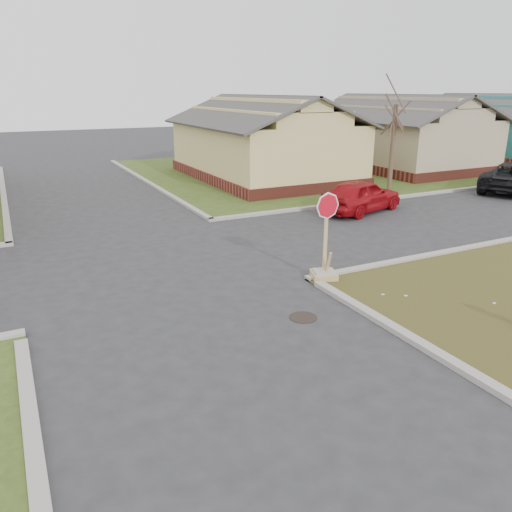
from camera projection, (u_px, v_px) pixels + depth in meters
name	position (u px, v px, depth m)	size (l,w,h in m)	color
ground	(205.00, 328.00, 10.84)	(120.00, 120.00, 0.00)	#2A2A2C
verge_far_right	(402.00, 162.00, 35.46)	(37.00, 19.00, 0.05)	#324518
curbs	(145.00, 261.00, 15.07)	(80.00, 40.00, 0.12)	#A09990
manhole	(303.00, 317.00, 11.35)	(0.64, 0.64, 0.01)	black
side_house_yellow	(263.00, 140.00, 28.38)	(7.60, 11.60, 4.70)	maroon
side_house_tan	(398.00, 133.00, 32.65)	(7.60, 11.60, 4.70)	maroon
side_house_teal	(502.00, 128.00, 36.93)	(7.60, 11.60, 4.70)	maroon
tree_mid_right	(392.00, 148.00, 24.77)	(0.22, 0.22, 4.20)	#433026
stop_sign	(325.00, 260.00, 13.46)	(0.67, 0.66, 2.37)	tan
red_sedan	(361.00, 196.00, 20.93)	(1.64, 4.08, 1.39)	#9F0B12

